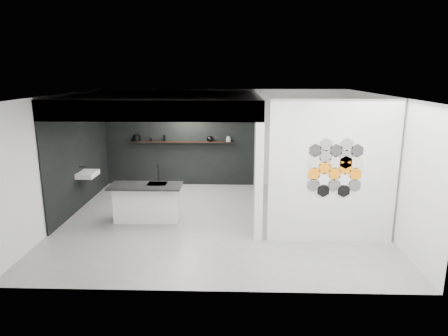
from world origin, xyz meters
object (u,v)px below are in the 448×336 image
kettle (210,139)px  glass_bowl (228,140)px  partition_panel (332,172)px  stockpot (137,138)px  wall_basin (88,174)px  kitchen_island (147,202)px  glass_vase (228,139)px  bottle_dark (164,138)px  utensil_cup (150,140)px

kettle → glass_bowl: 0.54m
partition_panel → stockpot: size_ratio=13.03×
wall_basin → kitchen_island: size_ratio=0.37×
glass_vase → bottle_dark: size_ratio=0.85×
kettle → utensil_cup: kettle is taller
partition_panel → wall_basin: 5.78m
stockpot → glass_bowl: 2.66m
kitchen_island → utensil_cup: (-0.50, 2.89, 0.93)m
stockpot → bottle_dark: stockpot is taller
wall_basin → kitchen_island: 1.87m
bottle_dark → utensil_cup: 0.41m
stockpot → kettle: stockpot is taller
partition_panel → glass_vase: bearing=118.2°
kitchen_island → glass_bowl: bearing=58.2°
glass_bowl → kitchen_island: bearing=-121.5°
glass_bowl → utensil_cup: 2.27m
glass_bowl → bottle_dark: 1.86m
bottle_dark → wall_basin: bearing=-126.5°
kitchen_island → stockpot: stockpot is taller
bottle_dark → kitchen_island: bearing=-88.2°
partition_panel → glass_bowl: (-2.08, 3.87, -0.03)m
partition_panel → bottle_dark: partition_panel is taller
kettle → partition_panel: bearing=-47.0°
kitchen_island → utensil_cup: utensil_cup is taller
partition_panel → glass_bowl: size_ratio=19.92×
glass_vase → stockpot: bearing=180.0°
stockpot → kettle: bearing=0.0°
wall_basin → kitchen_island: bearing=-27.0°
stockpot → wall_basin: bearing=-109.5°
partition_panel → glass_bowl: partition_panel is taller
stockpot → kettle: size_ratio=1.13×
stockpot → glass_vase: 2.66m
wall_basin → kitchen_island: (1.62, -0.83, -0.42)m
glass_bowl → glass_vase: size_ratio=0.96×
stockpot → utensil_cup: 0.40m
partition_panel → kitchen_island: (-3.85, 0.97, -0.97)m
glass_bowl → glass_vase: (0.00, 0.00, 0.02)m
kitchen_island → wall_basin: bearing=152.6°
kitchen_island → glass_vase: glass_vase is taller
glass_bowl → glass_vase: 0.02m
partition_panel → kettle: (-2.61, 3.87, 0.00)m
glass_bowl → utensil_cup: glass_bowl is taller
stockpot → glass_vase: stockpot is taller
kitchen_island → kettle: 3.29m
stockpot → kettle: (2.13, 0.00, -0.01)m
kettle → bottle_dark: bearing=-171.0°
kitchen_island → utensil_cup: size_ratio=18.44×
kitchen_island → bottle_dark: (-0.09, 2.89, 0.97)m
stockpot → utensil_cup: bearing=0.0°
glass_bowl → utensil_cup: (-2.27, 0.00, -0.01)m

